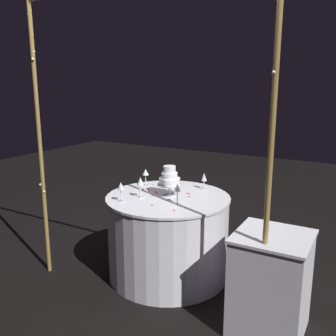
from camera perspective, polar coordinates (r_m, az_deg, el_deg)
ground_plane at (r=3.60m, az=0.00°, el=-15.93°), size 12.00×12.00×0.00m
decorative_arch at (r=2.73m, az=-5.34°, el=9.05°), size 2.08×0.06×2.42m
main_table at (r=3.44m, az=0.00°, el=-10.40°), size 1.11×1.11×0.76m
side_table at (r=2.82m, az=15.47°, el=-16.75°), size 0.51×0.51×0.73m
tiered_cake at (r=3.29m, az=0.22°, el=-1.63°), size 0.22×0.22×0.27m
wine_glass_0 at (r=3.52m, az=5.57°, el=-1.52°), size 0.06×0.06×0.16m
wine_glass_1 at (r=3.62m, az=-3.47°, el=-0.78°), size 0.06×0.06×0.17m
wine_glass_2 at (r=3.24m, az=-4.28°, el=-2.21°), size 0.06×0.06×0.18m
wine_glass_3 at (r=3.15m, az=-7.28°, el=-2.93°), size 0.06×0.06×0.17m
wine_glass_4 at (r=3.06m, az=1.45°, el=-3.23°), size 0.06×0.06×0.17m
rose_petal_0 at (r=3.39m, az=3.13°, el=-3.92°), size 0.04×0.03×0.00m
rose_petal_1 at (r=3.33m, az=-2.43°, el=-4.22°), size 0.03×0.04×0.00m
rose_petal_2 at (r=3.45m, az=-2.97°, el=-3.59°), size 0.03×0.03×0.00m
rose_petal_3 at (r=3.29m, az=3.24°, el=-4.43°), size 0.04×0.04×0.00m
rose_petal_4 at (r=3.40m, az=-1.81°, el=-3.85°), size 0.05×0.05×0.00m
rose_petal_5 at (r=2.94m, az=0.94°, el=-6.55°), size 0.02×0.03×0.00m
rose_petal_6 at (r=3.45m, az=-1.91°, el=-3.62°), size 0.03×0.02×0.00m
rose_petal_7 at (r=3.52m, az=-3.18°, el=-3.29°), size 0.03×0.04×0.00m
rose_petal_8 at (r=3.49m, az=0.43°, el=-3.41°), size 0.05×0.04×0.00m
rose_petal_9 at (r=3.20m, az=0.11°, el=-4.91°), size 0.05×0.05×0.00m
rose_petal_10 at (r=3.67m, az=-2.27°, el=-2.58°), size 0.03×0.03×0.00m
rose_petal_11 at (r=3.52m, az=-3.81°, el=-3.26°), size 0.04×0.04×0.00m
rose_petal_12 at (r=3.07m, az=-2.50°, el=-5.74°), size 0.03×0.03×0.00m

